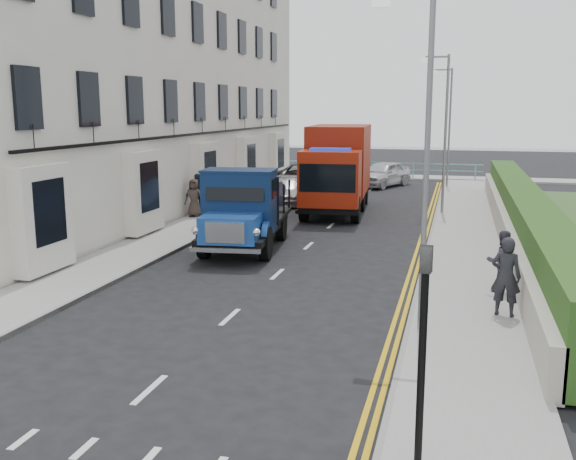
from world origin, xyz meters
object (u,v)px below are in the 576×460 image
(lamp_near, at_px, (421,145))
(parked_car_front, at_px, (247,218))
(bedford_lorry, at_px, (241,215))
(pedestrian_east_near, at_px, (506,276))
(red_lorry, at_px, (338,166))
(lamp_far, at_px, (448,120))
(lamp_mid, at_px, (443,125))

(lamp_near, xyz_separation_m, parked_car_front, (-6.78, 9.00, -3.30))
(lamp_near, xyz_separation_m, bedford_lorry, (-6.10, 6.41, -2.74))
(bedford_lorry, height_order, pedestrian_east_near, bedford_lorry)
(red_lorry, bearing_deg, lamp_far, 61.15)
(lamp_mid, distance_m, pedestrian_east_near, 15.03)
(lamp_mid, height_order, pedestrian_east_near, lamp_mid)
(lamp_near, height_order, bedford_lorry, lamp_near)
(parked_car_front, bearing_deg, lamp_near, -59.79)
(lamp_far, bearing_deg, lamp_mid, -90.00)
(lamp_far, bearing_deg, parked_car_front, -111.74)
(bedford_lorry, relative_size, parked_car_front, 1.47)
(lamp_far, relative_size, bedford_lorry, 1.17)
(parked_car_front, bearing_deg, lamp_mid, 39.16)
(lamp_near, height_order, lamp_mid, same)
(lamp_mid, height_order, parked_car_front, lamp_mid)
(parked_car_front, bearing_deg, lamp_far, 61.50)
(red_lorry, height_order, parked_car_front, red_lorry)
(lamp_far, bearing_deg, pedestrian_east_near, -85.59)
(lamp_mid, xyz_separation_m, pedestrian_east_near, (1.90, -14.61, -2.97))
(red_lorry, xyz_separation_m, pedestrian_east_near, (6.52, -14.41, -1.06))
(lamp_mid, distance_m, lamp_far, 10.00)
(lamp_mid, xyz_separation_m, red_lorry, (-4.62, -0.20, -1.91))
(lamp_near, height_order, pedestrian_east_near, lamp_near)
(lamp_near, distance_m, lamp_mid, 16.00)
(pedestrian_east_near, bearing_deg, lamp_far, -73.02)
(lamp_near, bearing_deg, lamp_mid, 90.00)
(lamp_mid, bearing_deg, lamp_near, -90.00)
(lamp_near, relative_size, parked_car_front, 1.72)
(lamp_mid, bearing_deg, parked_car_front, -134.07)
(lamp_far, relative_size, parked_car_front, 1.72)
(lamp_far, xyz_separation_m, bedford_lorry, (-6.10, -19.59, -2.74))
(bedford_lorry, xyz_separation_m, red_lorry, (1.48, 9.38, 0.83))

